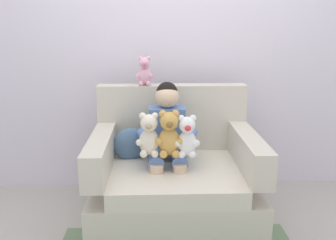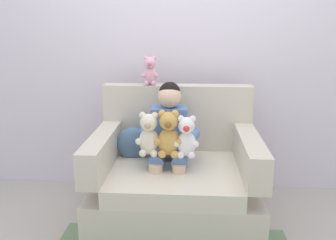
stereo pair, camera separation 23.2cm
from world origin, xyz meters
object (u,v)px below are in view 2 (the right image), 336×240
(armchair, at_px, (175,181))
(seated_child, at_px, (169,134))
(plush_honey, at_px, (169,135))
(plush_cream, at_px, (149,135))
(plush_pink_on_backrest, at_px, (150,71))
(throw_pillow, at_px, (134,144))
(plush_white, at_px, (186,138))

(armchair, xyz_separation_m, seated_child, (-0.05, 0.03, 0.35))
(armchair, bearing_deg, plush_honey, -107.93)
(armchair, xyz_separation_m, plush_cream, (-0.18, -0.12, 0.38))
(armchair, bearing_deg, seated_child, 146.93)
(plush_cream, height_order, plush_pink_on_backrest, plush_pink_on_backrest)
(throw_pillow, bearing_deg, plush_honey, -42.46)
(plush_white, xyz_separation_m, throw_pillow, (-0.40, 0.27, -0.14))
(plush_cream, bearing_deg, seated_child, 35.51)
(plush_pink_on_backrest, bearing_deg, plush_white, -49.19)
(plush_honey, height_order, plush_pink_on_backrest, plush_pink_on_backrest)
(plush_cream, bearing_deg, armchair, 19.83)
(armchair, height_order, plush_cream, armchair)
(seated_child, bearing_deg, plush_cream, -135.62)
(seated_child, height_order, plush_white, seated_child)
(plush_pink_on_backrest, bearing_deg, throw_pillow, -108.43)
(plush_honey, distance_m, plush_pink_on_backrest, 0.62)
(plush_white, relative_size, plush_pink_on_backrest, 1.27)
(seated_child, xyz_separation_m, plush_honey, (0.01, -0.16, 0.05))
(plush_white, distance_m, plush_honey, 0.12)
(plush_white, height_order, throw_pillow, plush_white)
(armchair, bearing_deg, throw_pillow, 158.30)
(plush_cream, height_order, throw_pillow, plush_cream)
(plush_white, bearing_deg, plush_honey, -172.15)
(plush_white, bearing_deg, plush_cream, -173.03)
(plush_honey, relative_size, plush_cream, 1.06)
(plush_white, bearing_deg, armchair, 130.88)
(throw_pillow, bearing_deg, armchair, -21.70)
(plush_honey, distance_m, plush_cream, 0.14)
(plush_white, relative_size, throw_pillow, 1.10)
(armchair, height_order, plush_white, armchair)
(throw_pillow, bearing_deg, seated_child, -19.44)
(seated_child, bearing_deg, plush_white, -57.73)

